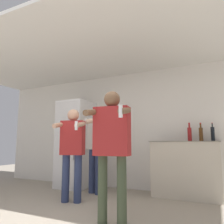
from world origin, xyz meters
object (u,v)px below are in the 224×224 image
object	(u,v)px
person_woman_foreground	(112,141)
person_man_side	(72,147)
bottle_brown_liquor	(213,134)
person_spectator_back	(95,144)
refrigerator	(76,144)
bottle_short_whiskey	(190,134)
bottle_amber_bourbon	(201,134)

from	to	relation	value
person_woman_foreground	person_man_side	distance (m)	1.23
bottle_brown_liquor	person_man_side	world-z (taller)	person_man_side
person_man_side	person_woman_foreground	bearing A→B (deg)	-30.80
person_spectator_back	person_woman_foreground	bearing A→B (deg)	-52.80
person_man_side	bottle_brown_liquor	bearing A→B (deg)	29.85
person_woman_foreground	person_spectator_back	xyz separation A→B (m)	(-1.03, 1.35, -0.03)
refrigerator	bottle_short_whiskey	bearing A→B (deg)	4.06
bottle_amber_bourbon	person_woman_foreground	bearing A→B (deg)	-116.14
bottle_amber_bourbon	bottle_short_whiskey	xyz separation A→B (m)	(-0.20, -0.00, 0.00)
person_man_side	bottle_amber_bourbon	bearing A→B (deg)	32.26
refrigerator	bottle_brown_liquor	distance (m)	2.86
refrigerator	person_spectator_back	world-z (taller)	refrigerator
refrigerator	person_woman_foreground	bearing A→B (deg)	-44.39
person_woman_foreground	person_man_side	bearing A→B (deg)	149.20
bottle_short_whiskey	person_woman_foreground	size ratio (longest dim) A/B	0.22
person_woman_foreground	person_man_side	size ratio (longest dim) A/B	1.05
bottle_amber_bourbon	bottle_short_whiskey	bearing A→B (deg)	-180.00
person_spectator_back	person_man_side	bearing A→B (deg)	-92.17
person_spectator_back	bottle_short_whiskey	bearing A→B (deg)	16.64
bottle_amber_bourbon	bottle_brown_liquor	size ratio (longest dim) A/B	1.02
person_woman_foreground	person_spectator_back	distance (m)	1.70
bottle_brown_liquor	refrigerator	bearing A→B (deg)	-176.50
person_woman_foreground	person_man_side	world-z (taller)	person_woman_foreground
bottle_amber_bourbon	person_woman_foreground	world-z (taller)	person_woman_foreground
bottle_brown_liquor	bottle_short_whiskey	distance (m)	0.40
refrigerator	bottle_amber_bourbon	world-z (taller)	refrigerator
refrigerator	bottle_amber_bourbon	size ratio (longest dim) A/B	5.61
bottle_amber_bourbon	person_spectator_back	distance (m)	2.02
bottle_brown_liquor	person_spectator_back	xyz separation A→B (m)	(-2.14, -0.52, -0.18)
bottle_amber_bourbon	person_spectator_back	world-z (taller)	person_spectator_back
bottle_short_whiskey	person_woman_foreground	world-z (taller)	person_woman_foreground
bottle_short_whiskey	bottle_brown_liquor	bearing A→B (deg)	0.00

